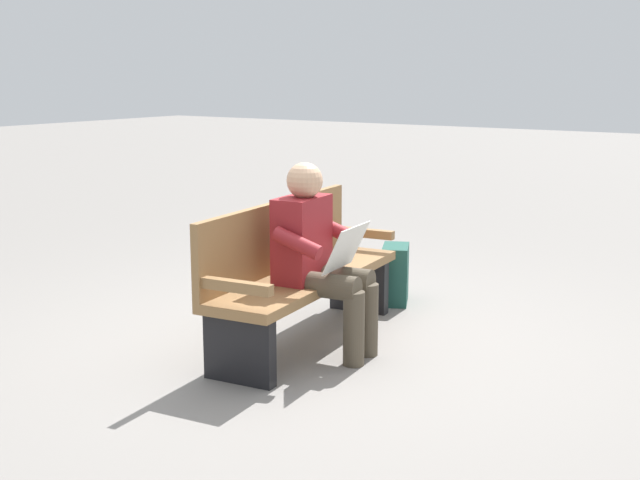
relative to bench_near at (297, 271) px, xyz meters
The scene contains 4 objects.
ground_plane 0.46m from the bench_near, 96.65° to the left, with size 40.00×40.00×0.00m, color gray.
bench_near is the anchor object (origin of this frame).
person_seated 0.33m from the bench_near, 63.14° to the left, with size 0.60×0.60×1.18m.
backpack 1.17m from the bench_near, behind, with size 0.38×0.33×0.44m.
Camera 1 is at (4.22, 2.93, 1.72)m, focal length 46.84 mm.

